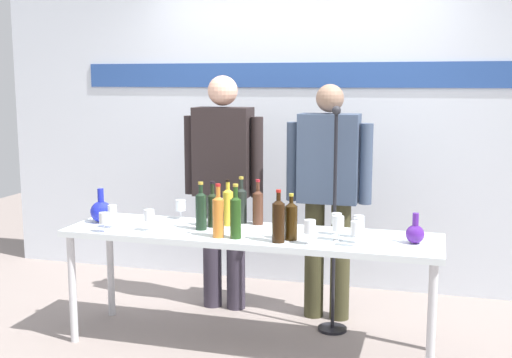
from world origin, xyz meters
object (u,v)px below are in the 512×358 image
wine_glass_right_1 (359,226)px  wine_glass_right_2 (338,224)px  wine_bottle_2 (258,206)px  wine_glass_right_3 (310,227)px  wine_bottle_0 (241,204)px  wine_bottle_3 (218,215)px  presenter_left (223,177)px  wine_glass_left_2 (149,216)px  wine_bottle_6 (213,208)px  wine_glass_right_4 (336,219)px  decanter_blue_left (101,211)px  microphone_stand (334,258)px  presenter_right (328,187)px  wine_bottle_1 (236,215)px  wine_glass_left_0 (181,206)px  wine_glass_right_0 (356,229)px  wine_bottle_4 (278,219)px  wine_glass_left_3 (104,218)px  wine_bottle_7 (228,205)px  decanter_blue_right (415,233)px  wine_glass_right_5 (359,222)px  display_table (250,242)px  wine_bottle_8 (201,209)px  wine_glass_left_1 (112,212)px

wine_glass_right_1 → wine_glass_right_2: bearing=166.3°
wine_bottle_2 → wine_glass_right_3: (0.44, -0.42, -0.02)m
wine_bottle_0 → wine_bottle_3: (-0.02, -0.42, 0.01)m
presenter_left → wine_glass_left_2: presenter_left is taller
wine_bottle_6 → wine_glass_right_4: size_ratio=2.20×
decanter_blue_left → microphone_stand: size_ratio=0.15×
wine_bottle_3 → wine_glass_right_4: wine_bottle_3 is taller
presenter_right → wine_bottle_1: presenter_right is taller
decanter_blue_left → wine_glass_right_3: (1.47, -0.19, 0.02)m
wine_bottle_1 → wine_glass_right_1: wine_bottle_1 is taller
wine_glass_left_0 → wine_glass_right_0: 1.33m
wine_bottle_4 → wine_bottle_6: bearing=151.7°
presenter_left → wine_glass_left_3: 1.03m
presenter_left → wine_glass_left_0: (-0.18, -0.40, -0.15)m
wine_bottle_7 → decanter_blue_right: bearing=-6.7°
decanter_blue_right → microphone_stand: size_ratio=0.12×
wine_bottle_4 → wine_glass_right_5: size_ratio=2.30×
wine_glass_right_2 → wine_bottle_3: bearing=-170.3°
wine_glass_right_2 → wine_glass_right_5: wine_glass_right_2 is taller
wine_bottle_2 → wine_glass_right_2: bearing=-26.3°
display_table → wine_glass_left_2: wine_glass_left_2 is taller
wine_bottle_7 → wine_glass_left_0: 0.39m
display_table → wine_bottle_7: 0.31m
wine_bottle_3 → wine_glass_right_2: (0.72, 0.12, -0.04)m
display_table → decanter_blue_right: size_ratio=13.05×
display_table → decanter_blue_left: decanter_blue_left is taller
wine_bottle_0 → wine_glass_left_2: wine_bottle_0 is taller
wine_bottle_8 → wine_glass_right_4: wine_bottle_8 is taller
presenter_right → wine_bottle_0: presenter_right is taller
decanter_blue_right → wine_glass_right_1: (-0.32, -0.09, 0.04)m
decanter_blue_left → wine_glass_right_5: decanter_blue_left is taller
wine_glass_left_1 → wine_glass_right_3: 1.32m
wine_bottle_6 → wine_glass_left_0: bearing=150.9°
presenter_left → presenter_right: size_ratio=1.04×
wine_glass_left_1 → wine_glass_right_4: size_ratio=1.11×
wine_bottle_4 → wine_glass_right_0: (0.45, 0.02, -0.03)m
wine_bottle_2 → wine_glass_right_2: 0.65m
wine_bottle_0 → wine_bottle_1: size_ratio=0.94×
presenter_left → wine_glass_right_4: size_ratio=12.71×
wine_glass_right_1 → wine_bottle_6: bearing=170.2°
wine_bottle_4 → wine_bottle_8: size_ratio=1.02×
wine_bottle_6 → wine_glass_right_0: size_ratio=2.01×
wine_bottle_2 → wine_glass_right_1: size_ratio=2.02×
wine_bottle_0 → wine_bottle_1: bearing=-77.3°
decanter_blue_left → wine_glass_left_0: 0.54m
display_table → wine_glass_right_4: wine_glass_right_4 is taller
decanter_blue_right → microphone_stand: microphone_stand is taller
wine_glass_right_1 → wine_bottle_2: bearing=155.8°
wine_bottle_3 → wine_glass_left_0: size_ratio=2.49×
microphone_stand → wine_glass_right_2: bearing=-78.3°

